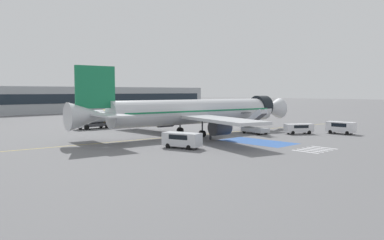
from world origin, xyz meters
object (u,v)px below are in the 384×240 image
Objects in this scene: fuel_tanker at (101,119)px; service_van_2 at (299,128)px; service_van_0 at (182,139)px; service_van_1 at (341,127)px; ground_crew_0 at (174,136)px; baggage_cart at (192,141)px; ground_crew_1 at (210,133)px; terminal_building at (69,100)px; airliner at (195,112)px; boarding_stairs_forward at (255,128)px.

fuel_tanker is 37.91m from service_van_2.
service_van_0 is 1.12× the size of service_van_1.
fuel_tanker reaches higher than service_van_1.
fuel_tanker reaches higher than ground_crew_0.
service_van_2 is 21.31m from baggage_cart.
ground_crew_0 is (-4.02, -27.00, -0.82)m from fuel_tanker.
fuel_tanker is 44.96m from service_van_1.
ground_crew_0 is at bearing 52.72° from ground_crew_1.
service_van_0 is 92.99m from terminal_building.
ground_crew_1 is (8.86, 3.43, -0.20)m from service_van_0.
terminal_building reaches higher than fuel_tanker.
ground_crew_0 is at bearing -106.21° from terminal_building.
terminal_building is at bearing -67.58° from baggage_cart.
baggage_cart is at bearing -24.34° from service_van_1.
airliner is 8.36× the size of service_van_2.
service_van_2 is at bearing -90.69° from terminal_building.
boarding_stairs_forward is 1.14× the size of service_van_1.
service_van_2 is 17.36m from ground_crew_1.
boarding_stairs_forward reaches higher than fuel_tanker.
service_van_1 is 27.92m from baggage_cart.
airliner is 81.08m from terminal_building.
ground_crew_0 is (-9.69, -5.73, -2.82)m from airliner.
terminal_building is (6.41, 85.38, 3.39)m from boarding_stairs_forward.
terminal_building is at bearing -46.92° from ground_crew_1.
ground_crew_0 reaches higher than service_van_2.
airliner reaches higher than service_van_0.
airliner is 9.85m from baggage_cart.
terminal_building is (26.55, 89.06, 3.22)m from service_van_0.
fuel_tanker is at bearing -109.61° from terminal_building.
service_van_0 is 4.06m from ground_crew_0.
fuel_tanker reaches higher than service_van_2.
service_van_2 is 90.83m from terminal_building.
service_van_2 is 1.71× the size of baggage_cart.
ground_crew_0 is at bearing 108.91° from service_van_2.
airliner is 22.10m from fuel_tanker.
service_van_0 is at bearing 70.41° from baggage_cart.
boarding_stairs_forward is at bearing -6.95° from service_van_0.
ground_crew_1 is at bearing -10.09° from ground_crew_0.
airliner is 18.13m from service_van_2.
airliner is at bearing 153.90° from boarding_stairs_forward.
terminal_building is at bearing -21.92° from fuel_tanker.
service_van_2 is at bearing -38.19° from boarding_stairs_forward.
service_van_2 is at bearing -156.49° from baggage_cart.
terminal_building reaches higher than service_van_0.
airliner is 25.33m from service_van_1.
terminal_building reaches higher than service_van_2.
service_van_1 is 0.94× the size of service_van_2.
baggage_cart is 1.70× the size of ground_crew_1.
airliner is 0.36× the size of terminal_building.
baggage_cart is at bearing -170.89° from boarding_stairs_forward.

